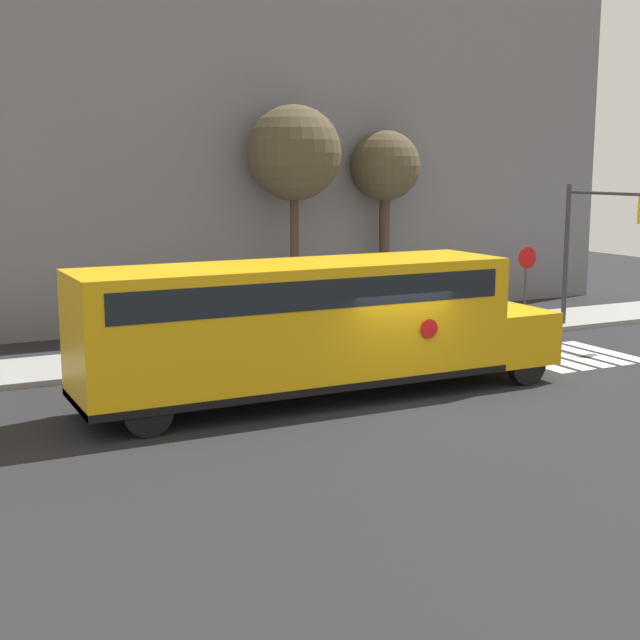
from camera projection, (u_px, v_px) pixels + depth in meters
The scene contains 9 objects.
ground_plane at pixel (398, 401), 20.38m from camera, with size 60.00×60.00×0.00m, color black.
sidewalk_strip at pixel (281, 347), 26.09m from camera, with size 44.00×3.00×0.15m.
building_backdrop at pixel (203, 143), 30.78m from camera, with size 32.00×4.00×12.19m.
crosswalk_stripes at pixel (568, 356), 25.19m from camera, with size 3.30×3.20×0.01m.
school_bus at pixel (310, 322), 20.17m from camera, with size 11.65×2.57×3.17m.
stop_sign at pixel (526, 275), 28.96m from camera, with size 0.70×0.10×2.72m.
traffic_light at pixel (594, 235), 28.01m from camera, with size 0.28×3.46×4.72m.
tree_near_sidewalk at pixel (385, 169), 31.12m from camera, with size 2.46×2.46×6.55m.
tree_far_sidewalk at pixel (294, 154), 28.96m from camera, with size 3.10×3.10×7.28m.
Camera 1 is at (-10.47, -16.86, 5.30)m, focal length 50.00 mm.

